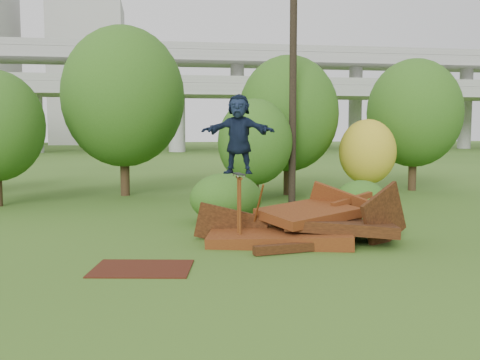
{
  "coord_description": "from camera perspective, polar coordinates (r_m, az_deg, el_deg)",
  "views": [
    {
      "loc": [
        -2.92,
        -11.32,
        2.86
      ],
      "look_at": [
        -0.8,
        2.0,
        1.6
      ],
      "focal_mm": 40.0,
      "sensor_mm": 36.0,
      "label": 1
    }
  ],
  "objects": [
    {
      "name": "ground",
      "position": [
        12.04,
        5.32,
        -8.43
      ],
      "size": [
        240.0,
        240.0,
        0.0
      ],
      "primitive_type": "plane",
      "color": "#2D5116",
      "rests_on": "ground"
    },
    {
      "name": "scrap_pile",
      "position": [
        13.92,
        6.77,
        -5.04
      ],
      "size": [
        5.6,
        3.21,
        1.91
      ],
      "color": "#4C1D0D",
      "rests_on": "ground"
    },
    {
      "name": "grind_rail",
      "position": [
        13.23,
        -0.09,
        -2.9
      ],
      "size": [
        0.1,
        0.5,
        1.72
      ],
      "color": "#62330F",
      "rests_on": "ground"
    },
    {
      "name": "skateboard",
      "position": [
        13.2,
        -0.15,
        0.64
      ],
      "size": [
        0.25,
        0.72,
        0.07
      ],
      "rotation": [
        0.0,
        0.0,
        -1.49
      ],
      "color": "black",
      "rests_on": "grind_rail"
    },
    {
      "name": "skater",
      "position": [
        13.15,
        -0.15,
        4.96
      ],
      "size": [
        1.9,
        1.09,
        1.96
      ],
      "primitive_type": "imported",
      "rotation": [
        0.0,
        0.0,
        -0.3
      ],
      "color": "#111B32",
      "rests_on": "skateboard"
    },
    {
      "name": "flat_plate",
      "position": [
        11.35,
        -10.41,
        -9.27
      ],
      "size": [
        2.22,
        1.76,
        0.03
      ],
      "primitive_type": "cube",
      "rotation": [
        0.0,
        0.0,
        -0.17
      ],
      "color": "#3C170D",
      "rests_on": "ground"
    },
    {
      "name": "tree_1",
      "position": [
        23.87,
        -12.33,
        8.65
      ],
      "size": [
        5.26,
        5.26,
        7.32
      ],
      "color": "black",
      "rests_on": "ground"
    },
    {
      "name": "tree_2",
      "position": [
        20.65,
        1.6,
        4.06
      ],
      "size": [
        2.89,
        2.89,
        4.07
      ],
      "color": "black",
      "rests_on": "ground"
    },
    {
      "name": "tree_3",
      "position": [
        23.67,
        5.16,
        7.05
      ],
      "size": [
        4.41,
        4.41,
        6.12
      ],
      "color": "black",
      "rests_on": "ground"
    },
    {
      "name": "tree_4",
      "position": [
        23.41,
        13.44,
        2.93
      ],
      "size": [
        2.41,
        2.41,
        3.33
      ],
      "color": "black",
      "rests_on": "ground"
    },
    {
      "name": "tree_5",
      "position": [
        26.62,
        18.08,
        6.79
      ],
      "size": [
        4.41,
        4.41,
        6.2
      ],
      "color": "black",
      "rests_on": "ground"
    },
    {
      "name": "shrub_left",
      "position": [
        16.5,
        -1.51,
        -1.93
      ],
      "size": [
        2.24,
        2.06,
        1.55
      ],
      "primitive_type": "ellipsoid",
      "color": "#254713",
      "rests_on": "ground"
    },
    {
      "name": "shrub_right",
      "position": [
        18.51,
        12.76,
        -1.84
      ],
      "size": [
        1.67,
        1.53,
        1.18
      ],
      "primitive_type": "ellipsoid",
      "color": "#254713",
      "rests_on": "ground"
    },
    {
      "name": "utility_pole",
      "position": [
        21.02,
        5.67,
        11.07
      ],
      "size": [
        1.4,
        0.28,
        9.79
      ],
      "color": "black",
      "rests_on": "ground"
    },
    {
      "name": "freeway_overpass",
      "position": [
        74.67,
        -6.9,
        11.03
      ],
      "size": [
        160.0,
        15.0,
        13.7
      ],
      "color": "gray",
      "rests_on": "ground"
    },
    {
      "name": "building_right",
      "position": [
        114.62,
        -15.85,
        10.71
      ],
      "size": [
        14.0,
        14.0,
        28.0
      ],
      "primitive_type": "cube",
      "color": "#9E9E99",
      "rests_on": "ground"
    }
  ]
}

